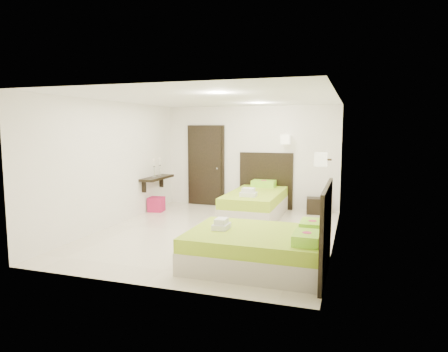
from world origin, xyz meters
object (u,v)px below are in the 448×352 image
(bed_single, at_px, (256,202))
(nightstand, at_px, (316,206))
(ottoman, at_px, (156,204))
(bed_double, at_px, (263,247))

(bed_single, bearing_deg, nightstand, 31.68)
(ottoman, bearing_deg, nightstand, 14.48)
(bed_single, height_order, nightstand, bed_single)
(bed_single, xyz_separation_m, nightstand, (1.28, 0.79, -0.15))
(bed_single, height_order, bed_double, bed_single)
(bed_single, xyz_separation_m, ottoman, (-2.49, -0.18, -0.16))
(nightstand, relative_size, ottoman, 1.22)
(bed_single, relative_size, bed_double, 1.13)
(nightstand, xyz_separation_m, ottoman, (-3.77, -0.97, -0.02))
(nightstand, bearing_deg, ottoman, -172.48)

